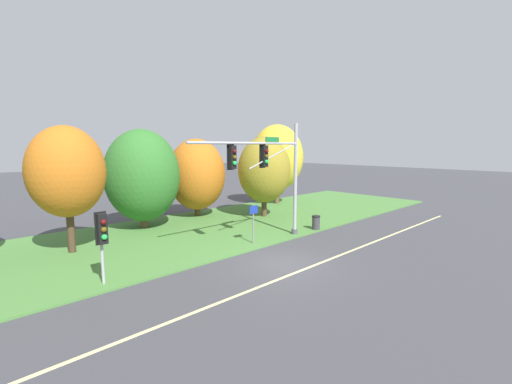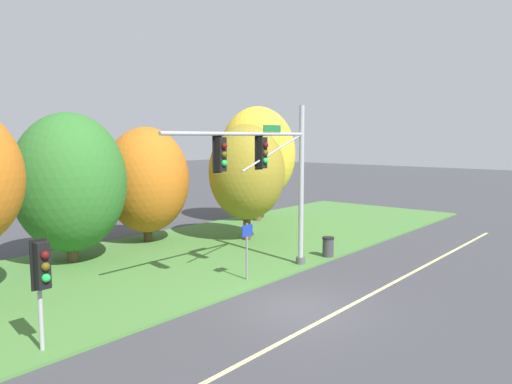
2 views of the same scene
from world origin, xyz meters
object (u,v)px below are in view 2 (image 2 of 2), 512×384
Objects in this scene: traffic_signal_mast at (270,169)px; tree_behind_signpost at (70,183)px; pedestrian_signal_near_kerb at (42,272)px; tree_mid_verge at (147,180)px; tree_right_far at (258,154)px; tree_tall_centre at (247,172)px; route_sign_post at (247,244)px; trash_bin at (328,247)px.

tree_behind_signpost is at bearing 115.82° from traffic_signal_mast.
pedestrian_signal_near_kerb is 14.00m from tree_mid_verge.
tree_right_far is (9.95, 8.81, 0.13)m from traffic_signal_mast.
traffic_signal_mast is 7.07m from tree_tall_centre.
tree_behind_signpost reaches higher than pedestrian_signal_near_kerb.
route_sign_post is at bearing -142.41° from tree_right_far.
route_sign_post is at bearing 1.58° from pedestrian_signal_near_kerb.
route_sign_post is 5.44m from trash_bin.
traffic_signal_mast is at bearing -131.69° from tree_tall_centre.
tree_tall_centre is 6.40m from tree_right_far.
route_sign_post is 8.05m from tree_tall_centre.
tree_mid_verge is at bearing 40.75° from pedestrian_signal_near_kerb.
pedestrian_signal_near_kerb is at bearing -139.25° from tree_mid_verge.
tree_tall_centre reaches higher than tree_mid_verge.
pedestrian_signal_near_kerb is at bearing -178.42° from route_sign_post.
tree_right_far reaches higher than tree_mid_verge.
tree_tall_centre is at bearing -45.81° from tree_mid_verge.
route_sign_post is 14.37m from tree_right_far.
traffic_signal_mast is at bearing 176.77° from trash_bin.
route_sign_post is at bearing 168.64° from traffic_signal_mast.
tree_tall_centre is at bearing 20.15° from pedestrian_signal_near_kerb.
traffic_signal_mast is 13.29m from tree_right_far.
tree_right_far is at bearing 37.59° from route_sign_post.
trash_bin is at bearing -5.06° from route_sign_post.
tree_tall_centre is (5.87, 5.02, 2.27)m from route_sign_post.
traffic_signal_mast is at bearing -11.36° from route_sign_post.
trash_bin is (13.77, -0.24, -1.69)m from pedestrian_signal_near_kerb.
tree_tall_centre is (4.68, 5.26, -0.63)m from traffic_signal_mast.
route_sign_post is at bearing 174.94° from trash_bin.
route_sign_post is 0.36× the size of tree_tall_centre.
tree_mid_verge is at bearing 178.10° from tree_right_far.
tree_mid_verge is at bearing 134.19° from tree_tall_centre.
pedestrian_signal_near_kerb is 10.10m from tree_behind_signpost.
tree_behind_signpost is 12.17m from trash_bin.
tree_behind_signpost is 1.09× the size of tree_mid_verge.
tree_mid_verge reaches higher than trash_bin.
route_sign_post is 9.31m from tree_mid_verge.
pedestrian_signal_near_kerb is at bearing -155.79° from tree_right_far.
tree_mid_verge reaches higher than route_sign_post.
traffic_signal_mast is 9.20m from tree_behind_signpost.
pedestrian_signal_near_kerb is 0.48× the size of tree_tall_centre.
traffic_signal_mast is 2.69× the size of pedestrian_signal_near_kerb.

